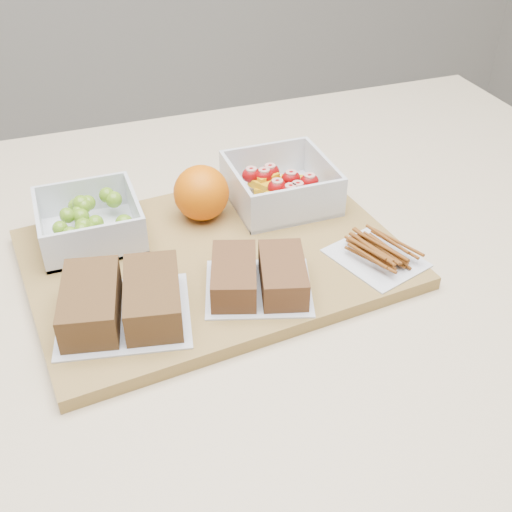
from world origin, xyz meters
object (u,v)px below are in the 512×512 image
object	(u,v)px
cutting_board	(215,258)
sandwich_bag_left	(122,301)
pretzel_bag	(377,251)
fruit_container	(280,187)
sandwich_bag_center	(258,276)
grape_container	(91,221)
orange	(201,193)

from	to	relation	value
cutting_board	sandwich_bag_left	world-z (taller)	sandwich_bag_left
sandwich_bag_left	pretzel_bag	xyz separation A→B (m)	(0.29, -0.00, -0.01)
cutting_board	sandwich_bag_left	distance (m)	0.14
fruit_container	sandwich_bag_center	xyz separation A→B (m)	(-0.09, -0.16, -0.00)
grape_container	orange	bearing A→B (deg)	-1.37
grape_container	orange	xyz separation A→B (m)	(0.14, -0.00, 0.01)
fruit_container	pretzel_bag	xyz separation A→B (m)	(0.06, -0.16, -0.01)
sandwich_bag_left	pretzel_bag	size ratio (longest dim) A/B	1.28
cutting_board	orange	bearing A→B (deg)	78.37
grape_container	fruit_container	xyz separation A→B (m)	(0.24, -0.00, -0.00)
cutting_board	sandwich_bag_center	xyz separation A→B (m)	(0.03, -0.08, 0.03)
grape_container	pretzel_bag	size ratio (longest dim) A/B	0.97
grape_container	pretzel_bag	bearing A→B (deg)	-27.73
cutting_board	sandwich_bag_center	distance (m)	0.09
orange	sandwich_bag_center	bearing A→B (deg)	-83.86
sandwich_bag_left	sandwich_bag_center	world-z (taller)	sandwich_bag_left
orange	sandwich_bag_left	bearing A→B (deg)	-129.68
fruit_container	orange	bearing A→B (deg)	-178.82
grape_container	sandwich_bag_left	xyz separation A→B (m)	(0.01, -0.16, -0.00)
grape_container	fruit_container	bearing A→B (deg)	-0.25
grape_container	pretzel_bag	distance (m)	0.34
fruit_container	sandwich_bag_center	distance (m)	0.18
cutting_board	orange	world-z (taller)	orange
sandwich_bag_left	sandwich_bag_center	xyz separation A→B (m)	(0.14, -0.01, -0.00)
grape_container	sandwich_bag_left	distance (m)	0.16
cutting_board	pretzel_bag	size ratio (longest dim) A/B	3.50
orange	pretzel_bag	size ratio (longest dim) A/B	0.57
grape_container	fruit_container	size ratio (longest dim) A/B	0.92
fruit_container	sandwich_bag_center	bearing A→B (deg)	-118.77
fruit_container	sandwich_bag_left	distance (m)	0.28
cutting_board	fruit_container	distance (m)	0.14
cutting_board	sandwich_bag_left	xyz separation A→B (m)	(-0.12, -0.07, 0.03)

